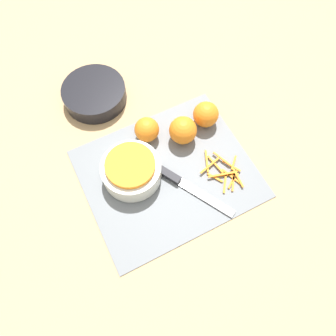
{
  "coord_description": "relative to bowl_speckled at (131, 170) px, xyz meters",
  "views": [
    {
      "loc": [
        -0.17,
        -0.33,
        0.81
      ],
      "look_at": [
        0.0,
        0.0,
        0.04
      ],
      "focal_mm": 35.0,
      "sensor_mm": 36.0,
      "label": 1
    }
  ],
  "objects": [
    {
      "name": "ground_plane",
      "position": [
        0.09,
        -0.04,
        -0.04
      ],
      "size": [
        4.0,
        4.0,
        0.0
      ],
      "primitive_type": "plane",
      "color": "tan"
    },
    {
      "name": "cutting_board",
      "position": [
        0.09,
        -0.04,
        -0.04
      ],
      "size": [
        0.45,
        0.38,
        0.01
      ],
      "color": "slate",
      "rests_on": "ground_plane"
    },
    {
      "name": "bowl_speckled",
      "position": [
        0.0,
        0.0,
        0.0
      ],
      "size": [
        0.16,
        0.16,
        0.07
      ],
      "color": "silver",
      "rests_on": "cutting_board"
    },
    {
      "name": "bowl_dark",
      "position": [
        0.01,
        0.29,
        -0.02
      ],
      "size": [
        0.19,
        0.19,
        0.05
      ],
      "color": "black",
      "rests_on": "ground_plane"
    },
    {
      "name": "knife",
      "position": [
        0.1,
        -0.06,
        -0.03
      ],
      "size": [
        0.14,
        0.23,
        0.02
      ],
      "rotation": [
        0.0,
        0.0,
        -1.06
      ],
      "color": "#232328",
      "rests_on": "cutting_board"
    },
    {
      "name": "orange_left",
      "position": [
        0.18,
        0.04,
        0.0
      ],
      "size": [
        0.08,
        0.08,
        0.08
      ],
      "color": "orange",
      "rests_on": "cutting_board"
    },
    {
      "name": "orange_right",
      "position": [
        0.09,
        0.09,
        -0.0
      ],
      "size": [
        0.07,
        0.07,
        0.07
      ],
      "color": "orange",
      "rests_on": "cutting_board"
    },
    {
      "name": "orange_back",
      "position": [
        0.26,
        0.06,
        0.0
      ],
      "size": [
        0.07,
        0.07,
        0.07
      ],
      "color": "orange",
      "rests_on": "cutting_board"
    },
    {
      "name": "peel_pile",
      "position": [
        0.22,
        -0.1,
        -0.03
      ],
      "size": [
        0.11,
        0.14,
        0.01
      ],
      "color": "orange",
      "rests_on": "cutting_board"
    }
  ]
}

